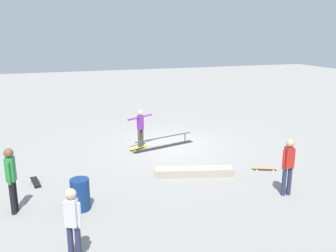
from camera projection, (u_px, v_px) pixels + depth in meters
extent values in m
plane|color=gray|center=(169.00, 145.00, 14.85)|extent=(60.00, 60.00, 0.00)
cube|color=black|center=(164.00, 147.00, 14.66)|extent=(2.76, 0.94, 0.01)
cylinder|color=#47474C|center=(185.00, 138.00, 15.17)|extent=(0.04, 0.04, 0.41)
cylinder|color=#47474C|center=(141.00, 146.00, 14.04)|extent=(0.04, 0.04, 0.41)
cylinder|color=#47474C|center=(164.00, 137.00, 14.55)|extent=(2.55, 0.71, 0.05)
cube|color=#B2A893|center=(194.00, 172.00, 11.73)|extent=(2.57, 1.16, 0.25)
cylinder|color=brown|center=(139.00, 139.00, 14.30)|extent=(0.16, 0.16, 0.80)
cylinder|color=brown|center=(142.00, 139.00, 14.41)|extent=(0.16, 0.16, 0.80)
cube|color=purple|center=(140.00, 122.00, 14.18)|extent=(0.27, 0.26, 0.56)
sphere|color=beige|center=(140.00, 113.00, 14.09)|extent=(0.22, 0.22, 0.22)
cylinder|color=purple|center=(133.00, 119.00, 13.87)|extent=(0.50, 0.32, 0.07)
cylinder|color=purple|center=(147.00, 115.00, 14.39)|extent=(0.50, 0.32, 0.07)
cube|color=yellow|center=(138.00, 147.00, 14.35)|extent=(0.81, 0.52, 0.02)
cylinder|color=white|center=(142.00, 146.00, 14.63)|extent=(0.06, 0.05, 0.05)
cylinder|color=white|center=(145.00, 148.00, 14.47)|extent=(0.06, 0.05, 0.05)
cylinder|color=white|center=(131.00, 149.00, 14.27)|extent=(0.06, 0.05, 0.05)
cylinder|color=white|center=(135.00, 151.00, 14.11)|extent=(0.06, 0.05, 0.05)
cylinder|color=#2D3351|center=(78.00, 244.00, 7.26)|extent=(0.16, 0.16, 0.81)
cylinder|color=#2D3351|center=(71.00, 244.00, 7.28)|extent=(0.16, 0.16, 0.81)
cube|color=white|center=(72.00, 213.00, 7.09)|extent=(0.27, 0.26, 0.57)
sphere|color=beige|center=(71.00, 194.00, 6.99)|extent=(0.22, 0.22, 0.22)
cylinder|color=white|center=(79.00, 215.00, 7.08)|extent=(0.10, 0.10, 0.54)
cylinder|color=white|center=(65.00, 215.00, 7.12)|extent=(0.10, 0.10, 0.54)
cylinder|color=black|center=(12.00, 198.00, 9.17)|extent=(0.16, 0.16, 0.88)
cylinder|color=black|center=(15.00, 195.00, 9.34)|extent=(0.16, 0.16, 0.88)
cube|color=#2D8C42|center=(10.00, 169.00, 9.07)|extent=(0.25, 0.27, 0.62)
sphere|color=brown|center=(8.00, 153.00, 8.96)|extent=(0.24, 0.24, 0.24)
cylinder|color=#2D8C42|center=(8.00, 174.00, 8.93)|extent=(0.10, 0.10, 0.59)
cylinder|color=#2D8C42|center=(13.00, 169.00, 9.23)|extent=(0.10, 0.10, 0.59)
cylinder|color=#2D3351|center=(284.00, 181.00, 10.25)|extent=(0.14, 0.14, 0.84)
cylinder|color=#2D3351|center=(289.00, 181.00, 10.28)|extent=(0.14, 0.14, 0.84)
cube|color=red|center=(289.00, 157.00, 10.08)|extent=(0.24, 0.22, 0.59)
sphere|color=tan|center=(290.00, 143.00, 9.98)|extent=(0.23, 0.23, 0.23)
cylinder|color=red|center=(284.00, 160.00, 10.06)|extent=(0.09, 0.09, 0.56)
cylinder|color=red|center=(293.00, 159.00, 10.12)|extent=(0.09, 0.09, 0.56)
cube|color=tan|center=(265.00, 168.00, 12.20)|extent=(0.81, 0.50, 0.02)
cylinder|color=white|center=(257.00, 170.00, 12.12)|extent=(0.06, 0.05, 0.05)
cylinder|color=white|center=(256.00, 168.00, 12.34)|extent=(0.06, 0.05, 0.05)
cylinder|color=white|center=(273.00, 171.00, 12.08)|extent=(0.06, 0.05, 0.05)
cylinder|color=white|center=(272.00, 168.00, 12.30)|extent=(0.06, 0.05, 0.05)
cube|color=black|center=(35.00, 181.00, 11.10)|extent=(0.34, 0.82, 0.02)
cylinder|color=white|center=(41.00, 185.00, 10.94)|extent=(0.04, 0.06, 0.05)
cylinder|color=white|center=(33.00, 187.00, 10.83)|extent=(0.04, 0.06, 0.05)
cylinder|color=white|center=(38.00, 179.00, 11.39)|extent=(0.04, 0.06, 0.05)
cylinder|color=white|center=(30.00, 181.00, 11.29)|extent=(0.04, 0.06, 0.05)
cylinder|color=navy|center=(80.00, 194.00, 9.42)|extent=(0.50, 0.50, 0.85)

